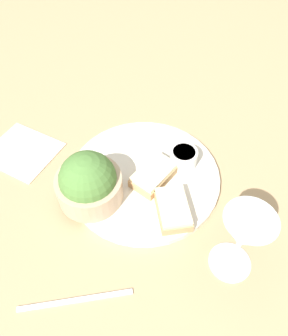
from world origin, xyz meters
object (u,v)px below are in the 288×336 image
cheese_toast_far (173,209)px  cheese_toast_near (155,174)px  sauce_ramekin (183,157)px  wine_glass (244,235)px  fork (75,300)px  napkin (22,151)px  salad_bowl (89,183)px

cheese_toast_far → cheese_toast_near: bearing=49.9°
sauce_ramekin → wine_glass: wine_glass is taller
cheese_toast_far → fork: (-0.20, 0.07, -0.02)m
cheese_toast_far → wine_glass: size_ratio=0.71×
wine_glass → cheese_toast_far: bearing=74.8°
sauce_ramekin → napkin: size_ratio=0.38×
cheese_toast_far → wine_glass: (-0.03, -0.12, 0.07)m
salad_bowl → napkin: 0.20m
cheese_toast_near → fork: (-0.25, 0.00, -0.02)m
sauce_ramekin → cheese_toast_near: 0.07m
cheese_toast_near → napkin: (-0.06, 0.28, -0.02)m
cheese_toast_far → sauce_ramekin: bearing=15.5°
salad_bowl → fork: salad_bowl is taller
sauce_ramekin → cheese_toast_far: 0.12m
cheese_toast_near → cheese_toast_far: same height
salad_bowl → napkin: (0.03, 0.19, -0.05)m
salad_bowl → wine_glass: 0.27m
wine_glass → fork: bearing=132.5°
salad_bowl → wine_glass: bearing=-88.9°
fork → sauce_ramekin: bearing=-6.3°
sauce_ramekin → cheese_toast_near: size_ratio=0.55×
sauce_ramekin → cheese_toast_near: bearing=151.0°
salad_bowl → wine_glass: wine_glass is taller
wine_glass → fork: wine_glass is taller
cheese_toast_near → fork: 0.25m
cheese_toast_far → salad_bowl: bearing=104.4°
wine_glass → napkin: (0.02, 0.46, -0.09)m
salad_bowl → napkin: salad_bowl is taller
salad_bowl → sauce_ramekin: size_ratio=2.22×
napkin → salad_bowl: bearing=-98.4°
salad_bowl → sauce_ramekin: (0.15, -0.11, -0.02)m
cheese_toast_far → fork: bearing=162.0°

